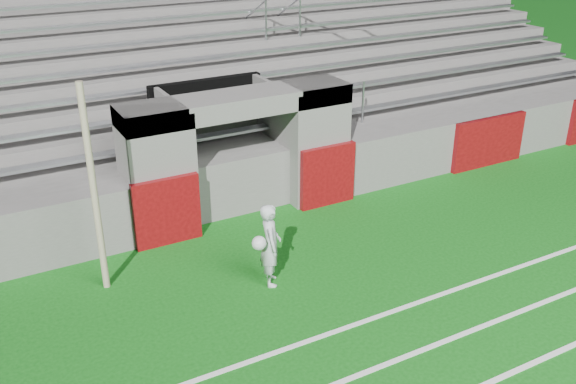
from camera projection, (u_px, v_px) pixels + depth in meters
ground at (329, 291)px, 10.91m from camera, size 90.00×90.00×0.00m
field_post at (94, 191)px, 10.32m from camera, size 0.11×0.11×3.61m
stadium_structure at (167, 94)px, 16.65m from camera, size 26.00×8.48×5.42m
goalkeeper_with_ball at (270, 245)px, 10.85m from camera, size 0.66×0.64×1.50m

